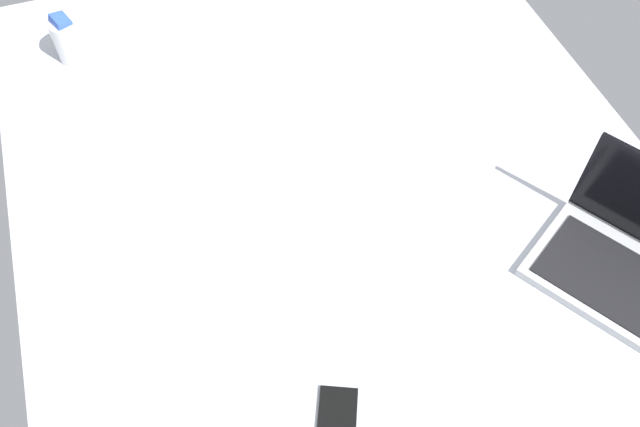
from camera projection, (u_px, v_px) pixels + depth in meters
bed_mattress at (343, 217)px, 156.36cm from camera, size 180.00×140.00×18.00cm
laptop at (630, 260)px, 133.94cm from camera, size 40.17×36.96×23.00cm
snack_cup at (71, 37)px, 169.84cm from camera, size 9.03×9.00×13.17cm
cell_phone at (337, 426)px, 118.96cm from camera, size 15.55×11.84×0.80cm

